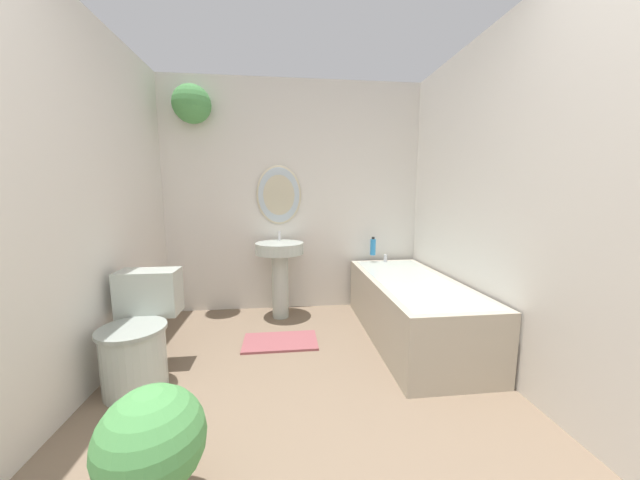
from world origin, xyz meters
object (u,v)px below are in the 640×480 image
Objects in this scene: toilet at (139,336)px; potted_plant at (152,448)px; bathtub at (411,307)px; pedestal_sink at (280,264)px; shampoo_bottle at (373,247)px.

toilet is 1.33× the size of potted_plant.
potted_plant is (-1.58, -1.42, 0.04)m from bathtub.
pedestal_sink reaches higher than bathtub.
pedestal_sink is 2.09m from potted_plant.
potted_plant is (-0.45, -2.03, -0.24)m from pedestal_sink.
shampoo_bottle reaches higher than toilet.
bathtub reaches higher than potted_plant.
potted_plant is at bearing -123.71° from shampoo_bottle.
bathtub is at bearing -79.26° from shampoo_bottle.
pedestal_sink reaches higher than potted_plant.
shampoo_bottle is (1.89, 1.18, 0.36)m from toilet.
toilet is 0.82× the size of pedestal_sink.
bathtub is 2.13m from potted_plant.
pedestal_sink is 1.00m from shampoo_bottle.
potted_plant is (-1.44, -2.16, -0.38)m from shampoo_bottle.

